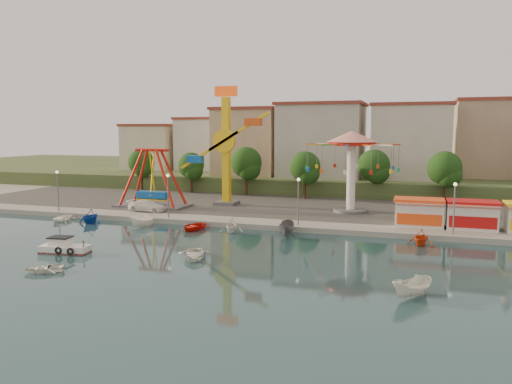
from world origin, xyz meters
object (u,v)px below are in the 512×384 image
at_px(pirate_ship_ride, 153,179).
at_px(kamikaze_tower, 229,150).
at_px(skiff, 412,288).
at_px(wave_swinger, 352,153).
at_px(rowboat_a, 194,254).
at_px(cabin_motorboat, 64,248).
at_px(van, 147,206).

distance_m(pirate_ship_ride, kamikaze_tower, 11.23).
bearing_deg(skiff, wave_swinger, 142.91).
relative_size(pirate_ship_ride, rowboat_a, 2.54).
xyz_separation_m(cabin_motorboat, van, (-2.85, 19.59, 0.92)).
relative_size(skiff, van, 0.70).
relative_size(kamikaze_tower, wave_swinger, 1.42).
distance_m(wave_swinger, skiff, 32.34).
relative_size(wave_swinger, cabin_motorboat, 2.51).
distance_m(pirate_ship_ride, van, 5.25).
bearing_deg(rowboat_a, cabin_motorboat, 163.37).
bearing_deg(kamikaze_tower, wave_swinger, -2.49).
height_order(wave_swinger, van, wave_swinger).
relative_size(pirate_ship_ride, skiff, 2.83).
bearing_deg(wave_swinger, van, -163.01).
bearing_deg(skiff, cabin_motorboat, -147.79).
bearing_deg(rowboat_a, pirate_ship_ride, 102.39).
xyz_separation_m(kamikaze_tower, rowboat_a, (6.93, -26.32, -7.94)).
xyz_separation_m(rowboat_a, van, (-15.05, 17.90, 0.93)).
distance_m(wave_swinger, van, 27.16).
xyz_separation_m(pirate_ship_ride, cabin_motorboat, (4.27, -23.62, -3.98)).
xyz_separation_m(wave_swinger, rowboat_a, (-10.08, -25.58, -7.79)).
bearing_deg(skiff, kamikaze_tower, 166.91).
relative_size(kamikaze_tower, skiff, 4.67).
height_order(pirate_ship_ride, wave_swinger, wave_swinger).
distance_m(wave_swinger, rowboat_a, 28.58).
distance_m(skiff, van, 40.21).
distance_m(kamikaze_tower, cabin_motorboat, 29.59).
relative_size(pirate_ship_ride, cabin_motorboat, 2.16).
xyz_separation_m(pirate_ship_ride, kamikaze_tower, (9.55, 4.39, 3.96)).
bearing_deg(kamikaze_tower, skiff, -51.21).
distance_m(cabin_motorboat, van, 19.82).
bearing_deg(van, rowboat_a, -140.06).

